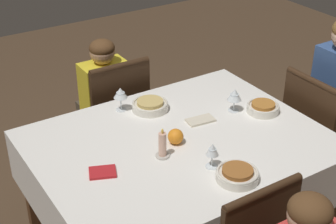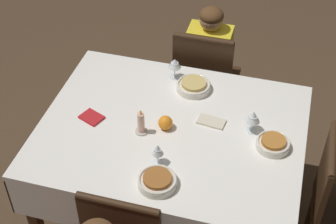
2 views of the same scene
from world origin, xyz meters
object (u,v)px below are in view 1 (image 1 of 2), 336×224
(chair_south, at_px, (114,117))
(wine_glass_north, at_px, (213,150))
(person_child_yellow, at_px, (102,100))
(orange_fruit, at_px, (176,137))
(wine_glass_west, at_px, (235,95))
(napkin_red_folded, at_px, (200,120))
(napkin_spare_side, at_px, (103,172))
(wine_glass_south, at_px, (120,94))
(bowl_west, at_px, (262,107))
(dining_table, at_px, (180,155))
(bowl_north, at_px, (237,174))
(chair_west, at_px, (319,137))
(bowl_south, at_px, (150,105))
(candle_centerpiece, at_px, (162,146))

(chair_south, bearing_deg, wine_glass_north, 88.94)
(person_child_yellow, height_order, orange_fruit, person_child_yellow)
(wine_glass_west, xyz_separation_m, napkin_red_folded, (0.23, -0.00, -0.09))
(orange_fruit, relative_size, napkin_spare_side, 0.53)
(wine_glass_west, distance_m, orange_fruit, 0.48)
(wine_glass_south, distance_m, orange_fruit, 0.46)
(person_child_yellow, relative_size, napkin_spare_side, 6.66)
(wine_glass_north, height_order, napkin_spare_side, wine_glass_north)
(chair_south, xyz_separation_m, bowl_west, (-0.54, 0.81, 0.29))
(dining_table, distance_m, chair_south, 0.83)
(wine_glass_west, relative_size, bowl_north, 0.70)
(bowl_north, bearing_deg, dining_table, -84.59)
(bowl_north, distance_m, orange_fruit, 0.41)
(bowl_west, distance_m, wine_glass_south, 0.80)
(chair_west, xyz_separation_m, wine_glass_west, (0.54, -0.18, 0.36))
(dining_table, distance_m, bowl_south, 0.38)
(chair_south, relative_size, bowl_south, 4.52)
(chair_west, distance_m, napkin_spare_side, 1.45)
(wine_glass_west, height_order, orange_fruit, wine_glass_west)
(bowl_south, distance_m, napkin_red_folded, 0.31)
(person_child_yellow, distance_m, bowl_south, 0.67)
(chair_west, xyz_separation_m, chair_south, (0.95, -0.89, 0.00))
(wine_glass_north, bearing_deg, wine_glass_south, -81.71)
(candle_centerpiece, xyz_separation_m, orange_fruit, (-0.12, -0.07, -0.02))
(person_child_yellow, distance_m, orange_fruit, 1.03)
(wine_glass_west, bearing_deg, chair_south, -60.27)
(chair_west, height_order, wine_glass_north, chair_west)
(bowl_north, xyz_separation_m, napkin_spare_side, (0.50, -0.37, -0.02))
(wine_glass_north, distance_m, candle_centerpiece, 0.25)
(chair_west, height_order, wine_glass_west, chair_west)
(person_child_yellow, xyz_separation_m, candle_centerpiece, (0.17, 1.06, 0.27))
(bowl_west, xyz_separation_m, bowl_north, (0.52, 0.42, -0.00))
(napkin_spare_side, bearing_deg, wine_glass_north, 153.62)
(bowl_west, relative_size, bowl_north, 0.92)
(bowl_south, xyz_separation_m, napkin_spare_side, (0.50, 0.41, -0.02))
(chair_south, relative_size, wine_glass_south, 6.69)
(chair_south, distance_m, wine_glass_south, 0.53)
(bowl_south, bearing_deg, wine_glass_north, 86.67)
(wine_glass_west, distance_m, wine_glass_north, 0.56)
(chair_south, height_order, napkin_spare_side, chair_south)
(chair_south, relative_size, bowl_north, 4.74)
(wine_glass_north, distance_m, orange_fruit, 0.27)
(person_child_yellow, relative_size, napkin_red_folded, 6.22)
(napkin_red_folded, bearing_deg, person_child_yellow, -78.41)
(napkin_red_folded, bearing_deg, candle_centerpiece, 26.74)
(dining_table, relative_size, napkin_red_folded, 9.03)
(person_child_yellow, height_order, candle_centerpiece, person_child_yellow)
(wine_glass_north, relative_size, napkin_spare_side, 0.87)
(chair_west, height_order, orange_fruit, chair_west)
(bowl_west, height_order, wine_glass_west, wine_glass_west)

